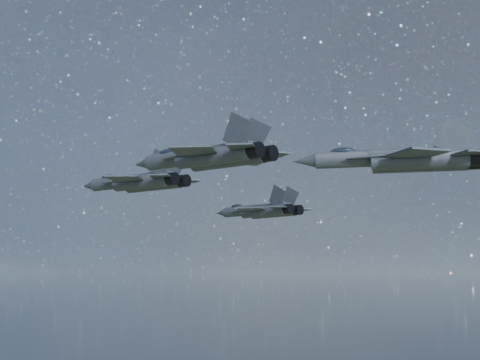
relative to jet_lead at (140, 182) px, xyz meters
The scene contains 4 objects.
jet_lead is the anchor object (origin of this frame).
jet_left 18.75m from the jet_lead, 66.29° to the left, with size 16.78×11.47×4.21m.
jet_right 24.46m from the jet_lead, 32.86° to the right, with size 17.36×12.20×4.38m.
jet_slot 34.47m from the jet_lead, ahead, with size 18.43×12.29×4.67m.
Camera 1 is at (42.64, -59.45, 135.47)m, focal length 50.00 mm.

